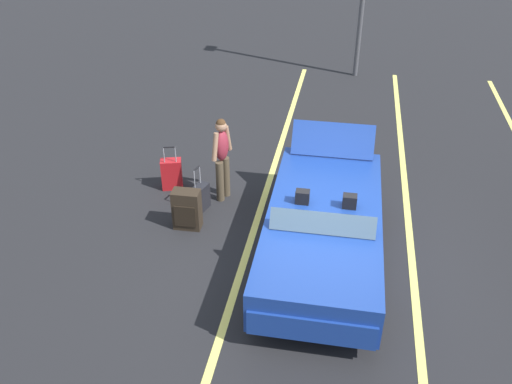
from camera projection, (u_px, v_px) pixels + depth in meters
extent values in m
plane|color=black|center=(321.00, 259.00, 8.86)|extent=(80.00, 80.00, 0.00)
cube|color=#EAE066|center=(247.00, 251.00, 9.05)|extent=(18.00, 0.12, 0.01)
cube|color=#EAE066|center=(413.00, 270.00, 8.64)|extent=(18.00, 0.12, 0.01)
cube|color=navy|center=(323.00, 229.00, 8.53)|extent=(4.11, 1.79, 0.64)
cube|color=navy|center=(315.00, 296.00, 7.40)|extent=(1.32, 1.68, 0.38)
cube|color=slate|center=(323.00, 223.00, 7.85)|extent=(0.19, 1.55, 0.31)
cube|color=black|center=(350.00, 201.00, 8.42)|extent=(0.16, 0.22, 0.22)
cube|color=black|center=(302.00, 197.00, 8.53)|extent=(0.16, 0.22, 0.22)
cube|color=navy|center=(333.00, 140.00, 9.83)|extent=(0.40, 1.50, 0.54)
cylinder|color=black|center=(373.00, 306.00, 7.53)|extent=(0.60, 0.22, 0.60)
cylinder|color=black|center=(259.00, 292.00, 7.77)|extent=(0.60, 0.22, 0.60)
cylinder|color=black|center=(372.00, 206.00, 9.64)|extent=(0.60, 0.22, 0.60)
cylinder|color=black|center=(283.00, 198.00, 9.88)|extent=(0.60, 0.22, 0.60)
cube|color=#2D2319|center=(187.00, 209.00, 9.44)|extent=(0.29, 0.49, 0.74)
cube|color=black|center=(185.00, 217.00, 9.34)|extent=(0.03, 0.38, 0.41)
sphere|color=black|center=(199.00, 223.00, 9.69)|extent=(0.04, 0.04, 0.04)
sphere|color=black|center=(181.00, 221.00, 9.73)|extent=(0.04, 0.04, 0.04)
cube|color=red|center=(172.00, 174.00, 10.58)|extent=(0.34, 0.45, 0.62)
cylinder|color=gray|center=(164.00, 155.00, 10.26)|extent=(0.02, 0.02, 0.32)
cylinder|color=gray|center=(175.00, 154.00, 10.28)|extent=(0.02, 0.02, 0.32)
cylinder|color=black|center=(169.00, 147.00, 10.19)|extent=(0.09, 0.22, 0.03)
sphere|color=black|center=(166.00, 189.00, 10.65)|extent=(0.04, 0.04, 0.04)
sphere|color=black|center=(180.00, 189.00, 10.67)|extent=(0.04, 0.04, 0.04)
cube|color=black|center=(201.00, 197.00, 9.98)|extent=(0.38, 0.29, 0.50)
cylinder|color=gray|center=(200.00, 174.00, 9.85)|extent=(0.02, 0.02, 0.35)
cylinder|color=gray|center=(194.00, 179.00, 9.71)|extent=(0.02, 0.02, 0.35)
cylinder|color=black|center=(197.00, 168.00, 9.68)|extent=(0.19, 0.08, 0.03)
sphere|color=black|center=(202.00, 203.00, 10.23)|extent=(0.04, 0.04, 0.04)
sphere|color=black|center=(195.00, 210.00, 10.05)|extent=(0.04, 0.04, 0.04)
cylinder|color=#4C3F2D|center=(226.00, 177.00, 10.30)|extent=(0.19, 0.19, 0.82)
cylinder|color=#4C3F2D|center=(220.00, 181.00, 10.16)|extent=(0.19, 0.19, 0.82)
ellipsoid|color=maroon|center=(222.00, 146.00, 9.85)|extent=(0.38, 0.32, 0.60)
sphere|color=#A37556|center=(221.00, 126.00, 9.64)|extent=(0.21, 0.21, 0.21)
sphere|color=#472D19|center=(221.00, 124.00, 9.61)|extent=(0.18, 0.18, 0.18)
cylinder|color=#A37556|center=(228.00, 138.00, 9.96)|extent=(0.21, 0.15, 0.53)
cylinder|color=#A37556|center=(215.00, 147.00, 9.66)|extent=(0.21, 0.15, 0.53)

